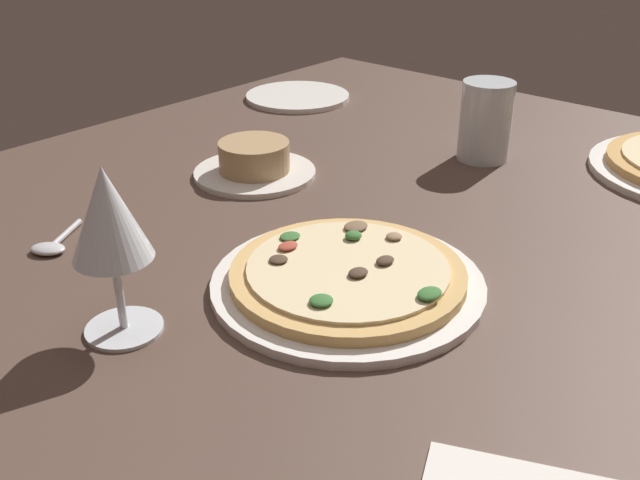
# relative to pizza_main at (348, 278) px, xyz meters

# --- Properties ---
(dining_table) EXTENTS (1.50, 1.10, 0.04)m
(dining_table) POSITION_rel_pizza_main_xyz_m (0.04, 0.11, -0.03)
(dining_table) COLOR brown
(dining_table) RESTS_ON ground
(pizza_main) EXTENTS (0.28, 0.28, 0.03)m
(pizza_main) POSITION_rel_pizza_main_xyz_m (0.00, 0.00, 0.00)
(pizza_main) COLOR white
(pizza_main) RESTS_ON dining_table
(ramekin_on_saucer) EXTENTS (0.17, 0.17, 0.05)m
(ramekin_on_saucer) POSITION_rel_pizza_main_xyz_m (0.15, 0.29, 0.01)
(ramekin_on_saucer) COLOR silver
(ramekin_on_saucer) RESTS_ON dining_table
(wine_glass_far) EXTENTS (0.07, 0.07, 0.17)m
(wine_glass_far) POSITION_rel_pizza_main_xyz_m (-0.20, 0.11, 0.10)
(wine_glass_far) COLOR silver
(wine_glass_far) RESTS_ON dining_table
(water_glass) EXTENTS (0.08, 0.08, 0.12)m
(water_glass) POSITION_rel_pizza_main_xyz_m (0.42, 0.09, 0.04)
(water_glass) COLOR silver
(water_glass) RESTS_ON dining_table
(side_plate) EXTENTS (0.19, 0.19, 0.01)m
(side_plate) POSITION_rel_pizza_main_xyz_m (0.47, 0.51, -0.01)
(side_plate) COLOR white
(side_plate) RESTS_ON dining_table
(spoon) EXTENTS (0.09, 0.07, 0.01)m
(spoon) POSITION_rel_pizza_main_xyz_m (-0.16, 0.31, -0.01)
(spoon) COLOR silver
(spoon) RESTS_ON dining_table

